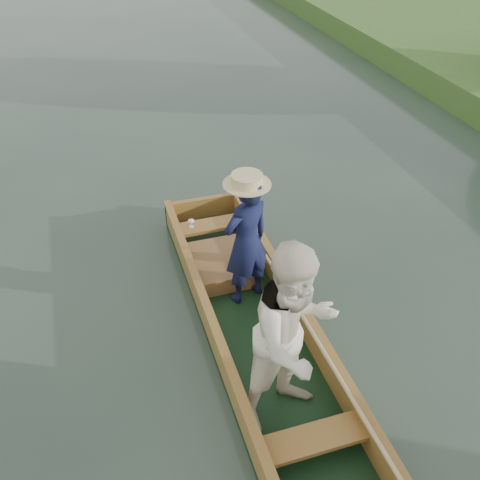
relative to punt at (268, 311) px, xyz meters
name	(u,v)px	position (x,y,z in m)	size (l,w,h in m)	color
ground	(256,336)	(0.01, 0.37, -0.73)	(120.00, 120.00, 0.00)	#283D30
punt	(268,311)	(0.00, 0.00, 0.00)	(1.16, 5.29, 2.06)	black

